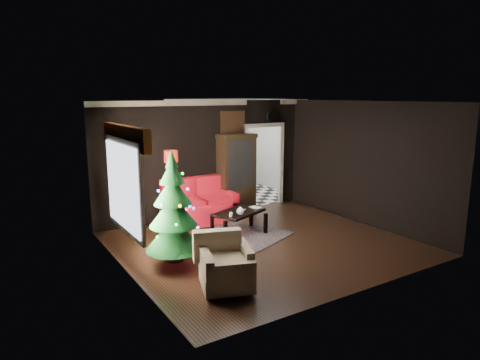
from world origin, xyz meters
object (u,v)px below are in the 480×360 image
teapot (240,211)px  kitchen_table (230,185)px  floor_lamp (172,194)px  christmas_tree (173,208)px  armchair (226,261)px  curio_cabinet (236,176)px  wall_clock (272,116)px  coffee_table (239,222)px  loveseat (199,201)px

teapot → kitchen_table: size_ratio=0.23×
kitchen_table → floor_lamp: bearing=-142.9°
christmas_tree → armchair: 1.41m
curio_cabinet → teapot: size_ratio=10.83×
christmas_tree → wall_clock: bearing=33.2°
coffee_table → christmas_tree: bearing=-154.0°
armchair → kitchen_table: bearing=78.0°
curio_cabinet → coffee_table: curio_cabinet is taller
floor_lamp → teapot: floor_lamp is taller
loveseat → wall_clock: wall_clock is taller
teapot → curio_cabinet: bearing=60.8°
curio_cabinet → kitchen_table: bearing=65.6°
armchair → wall_clock: bearing=65.7°
armchair → kitchen_table: armchair is taller
curio_cabinet → wall_clock: size_ratio=5.94×
curio_cabinet → loveseat: bearing=-169.2°
floor_lamp → armchair: bearing=-98.2°
armchair → wall_clock: 5.59m
christmas_tree → wall_clock: (3.92, 2.57, 1.33)m
armchair → wall_clock: size_ratio=2.55×
wall_clock → kitchen_table: bearing=113.7°
wall_clock → kitchen_table: 2.43m
loveseat → armchair: loveseat is taller
curio_cabinet → christmas_tree: size_ratio=1.01×
coffee_table → wall_clock: (2.04, 1.65, 2.12)m
coffee_table → kitchen_table: kitchen_table is taller
floor_lamp → wall_clock: bearing=12.9°
christmas_tree → kitchen_table: (3.37, 3.82, -0.68)m
curio_cabinet → wall_clock: wall_clock is taller
christmas_tree → wall_clock: size_ratio=5.86×
loveseat → wall_clock: size_ratio=5.31×
loveseat → kitchen_table: size_ratio=2.27×
loveseat → coffee_table: bearing=-76.0°
wall_clock → teapot: bearing=-138.6°
christmas_tree → armchair: bearing=-75.9°
christmas_tree → coffee_table: 2.24m
armchair → teapot: bearing=72.0°
kitchen_table → teapot: bearing=-117.1°
armchair → coffee_table: armchair is taller
curio_cabinet → teapot: curio_cabinet is taller
christmas_tree → coffee_table: bearing=26.0°
wall_clock → kitchen_table: wall_clock is taller
curio_cabinet → teapot: 2.02m
curio_cabinet → floor_lamp: (-1.96, -0.54, -0.12)m
kitchen_table → coffee_table: bearing=-117.2°
teapot → christmas_tree: bearing=-159.4°
christmas_tree → kitchen_table: bearing=48.6°
floor_lamp → kitchen_table: 3.31m
coffee_table → teapot: teapot is taller
loveseat → coffee_table: 1.31m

